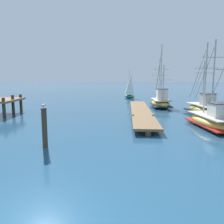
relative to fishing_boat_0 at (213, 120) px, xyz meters
The scene contains 7 objects.
floating_dock 7.23m from the fishing_boat_0, 128.64° to the left, with size 2.47×16.70×0.53m.
fishing_boat_0 is the anchor object (origin of this frame).
fishing_boat_1 11.43m from the fishing_boat_0, 97.81° to the left, with size 2.18×6.51×7.42m.
fishing_boat_2 5.98m from the fishing_boat_0, 75.42° to the left, with size 2.47×5.12×5.12m.
mooring_piling 11.39m from the fishing_boat_0, 155.08° to the right, with size 0.30×0.30×1.99m.
perched_seagull 11.49m from the fishing_boat_0, 155.06° to the right, with size 0.28×0.33×0.26m.
distant_sailboat 24.39m from the fishing_boat_0, 100.97° to the left, with size 2.54×3.45×4.73m.
Camera 1 is at (2.08, -4.17, 3.44)m, focal length 35.74 mm.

